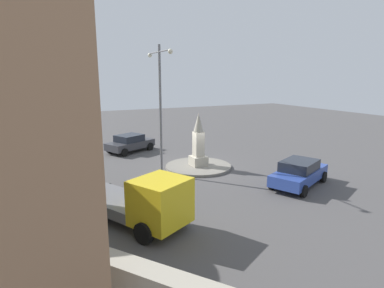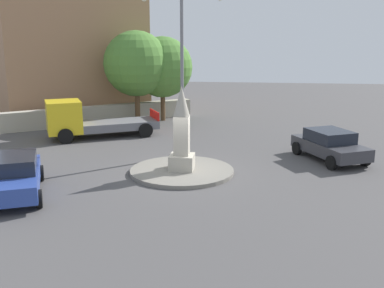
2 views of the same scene
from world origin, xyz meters
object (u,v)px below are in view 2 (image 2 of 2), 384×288
streetlamp (182,56)px  car_blue_waiting (14,175)px  truck_yellow_parked_right (87,121)px  corner_building (68,44)px  car_dark_grey_approaching (330,145)px  tree_near_wall (136,64)px  monument (182,134)px  tree_mid_cluster (162,67)px

streetlamp → car_blue_waiting: size_ratio=1.67×
streetlamp → truck_yellow_parked_right: bearing=-28.5°
corner_building → streetlamp: bearing=131.6°
corner_building → car_dark_grey_approaching: bearing=146.6°
tree_near_wall → truck_yellow_parked_right: bearing=70.4°
corner_building → truck_yellow_parked_right: bearing=117.1°
truck_yellow_parked_right → corner_building: bearing=-62.9°
car_blue_waiting → car_dark_grey_approaching: bearing=-152.4°
monument → car_blue_waiting: size_ratio=0.76×
truck_yellow_parked_right → corner_building: corner_building is taller
monument → corner_building: corner_building is taller
car_blue_waiting → tree_near_wall: tree_near_wall is taller
car_blue_waiting → truck_yellow_parked_right: size_ratio=0.73×
streetlamp → corner_building: bearing=-48.4°
truck_yellow_parked_right → streetlamp: bearing=151.5°
car_dark_grey_approaching → corner_building: size_ratio=0.42×
streetlamp → car_blue_waiting: (5.38, 6.35, -4.08)m
monument → streetlamp: 4.25m
car_blue_waiting → monument: bearing=-148.5°
car_dark_grey_approaching → car_blue_waiting: car_blue_waiting is taller
truck_yellow_parked_right → car_dark_grey_approaching: bearing=166.6°
truck_yellow_parked_right → tree_mid_cluster: tree_mid_cluster is taller
monument → corner_building: size_ratio=0.34×
corner_building → tree_near_wall: corner_building is taller
corner_building → tree_near_wall: bearing=150.7°
monument → truck_yellow_parked_right: 8.93m
tree_near_wall → car_blue_waiting: bearing=85.8°
truck_yellow_parked_right → tree_mid_cluster: 7.45m
corner_building → tree_mid_cluster: 8.06m
car_dark_grey_approaching → truck_yellow_parked_right: bearing=-13.4°
monument → car_blue_waiting: bearing=31.5°
streetlamp → tree_near_wall: streetlamp is taller
corner_building → monument: bearing=126.5°
streetlamp → car_dark_grey_approaching: 8.19m
streetlamp → car_dark_grey_approaching: streetlamp is taller
car_dark_grey_approaching → corner_building: corner_building is taller
car_dark_grey_approaching → truck_yellow_parked_right: truck_yellow_parked_right is taller
corner_building → tree_mid_cluster: size_ratio=1.81×
car_blue_waiting → tree_near_wall: (-1.07, -14.62, 3.22)m
monument → tree_mid_cluster: tree_mid_cluster is taller
car_blue_waiting → corner_building: (4.97, -18.02, 4.47)m
streetlamp → car_blue_waiting: bearing=49.7°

